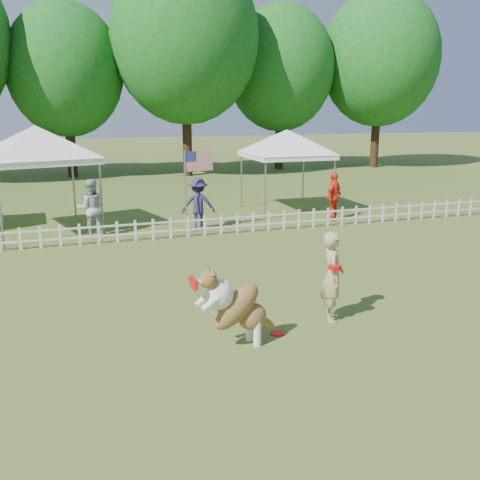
{
  "coord_description": "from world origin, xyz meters",
  "views": [
    {
      "loc": [
        -3.58,
        -7.72,
        3.65
      ],
      "look_at": [
        -0.33,
        2.0,
        1.1
      ],
      "focal_mm": 40.0,
      "sensor_mm": 36.0,
      "label": 1
    }
  ],
  "objects_px": {
    "dog": "(238,306)",
    "spectator_a": "(91,208)",
    "spectator_c": "(334,196)",
    "frisbee_on_turf": "(277,333)",
    "canopy_tent_left": "(40,181)",
    "handler": "(332,276)",
    "spectator_b": "(198,204)",
    "canopy_tent_right": "(286,172)",
    "flag_pole": "(186,192)"
  },
  "relations": [
    {
      "from": "dog",
      "to": "spectator_a",
      "type": "xyz_separation_m",
      "value": [
        -1.69,
        8.35,
        0.16
      ]
    },
    {
      "from": "spectator_c",
      "to": "frisbee_on_turf",
      "type": "bearing_deg",
      "value": 20.21
    },
    {
      "from": "canopy_tent_left",
      "to": "spectator_a",
      "type": "height_order",
      "value": "canopy_tent_left"
    },
    {
      "from": "canopy_tent_left",
      "to": "spectator_a",
      "type": "distance_m",
      "value": 1.87
    },
    {
      "from": "handler",
      "to": "spectator_b",
      "type": "distance_m",
      "value": 7.71
    },
    {
      "from": "frisbee_on_turf",
      "to": "canopy_tent_right",
      "type": "xyz_separation_m",
      "value": [
        4.4,
        9.95,
        1.4
      ]
    },
    {
      "from": "canopy_tent_right",
      "to": "spectator_a",
      "type": "relative_size",
      "value": 1.69
    },
    {
      "from": "spectator_a",
      "to": "spectator_c",
      "type": "height_order",
      "value": "spectator_a"
    },
    {
      "from": "canopy_tent_right",
      "to": "flag_pole",
      "type": "bearing_deg",
      "value": -150.16
    },
    {
      "from": "canopy_tent_right",
      "to": "spectator_b",
      "type": "xyz_separation_m",
      "value": [
        -3.73,
        -1.98,
        -0.63
      ]
    },
    {
      "from": "flag_pole",
      "to": "canopy_tent_right",
      "type": "bearing_deg",
      "value": 19.42
    },
    {
      "from": "canopy_tent_left",
      "to": "spectator_b",
      "type": "relative_size",
      "value": 1.95
    },
    {
      "from": "spectator_a",
      "to": "canopy_tent_right",
      "type": "bearing_deg",
      "value": -164.77
    },
    {
      "from": "frisbee_on_turf",
      "to": "canopy_tent_right",
      "type": "distance_m",
      "value": 10.97
    },
    {
      "from": "dog",
      "to": "canopy_tent_left",
      "type": "relative_size",
      "value": 0.44
    },
    {
      "from": "handler",
      "to": "spectator_c",
      "type": "relative_size",
      "value": 1.0
    },
    {
      "from": "handler",
      "to": "canopy_tent_right",
      "type": "height_order",
      "value": "canopy_tent_right"
    },
    {
      "from": "spectator_a",
      "to": "spectator_b",
      "type": "distance_m",
      "value": 3.15
    },
    {
      "from": "handler",
      "to": "canopy_tent_left",
      "type": "bearing_deg",
      "value": 49.69
    },
    {
      "from": "spectator_a",
      "to": "spectator_b",
      "type": "relative_size",
      "value": 1.06
    },
    {
      "from": "canopy_tent_left",
      "to": "frisbee_on_turf",
      "type": "bearing_deg",
      "value": -81.99
    },
    {
      "from": "canopy_tent_left",
      "to": "flag_pole",
      "type": "bearing_deg",
      "value": -36.01
    },
    {
      "from": "handler",
      "to": "canopy_tent_right",
      "type": "xyz_separation_m",
      "value": [
        3.27,
        9.68,
        0.62
      ]
    },
    {
      "from": "canopy_tent_right",
      "to": "flag_pole",
      "type": "height_order",
      "value": "canopy_tent_right"
    },
    {
      "from": "flag_pole",
      "to": "canopy_tent_left",
      "type": "bearing_deg",
      "value": 148.64
    },
    {
      "from": "dog",
      "to": "canopy_tent_left",
      "type": "xyz_separation_m",
      "value": [
        -3.05,
        9.42,
        0.86
      ]
    },
    {
      "from": "dog",
      "to": "spectator_c",
      "type": "distance_m",
      "value": 10.21
    },
    {
      "from": "spectator_c",
      "to": "handler",
      "type": "bearing_deg",
      "value": 25.4
    },
    {
      "from": "flag_pole",
      "to": "spectator_c",
      "type": "distance_m",
      "value": 5.09
    },
    {
      "from": "spectator_c",
      "to": "spectator_a",
      "type": "bearing_deg",
      "value": -37.22
    },
    {
      "from": "handler",
      "to": "spectator_b",
      "type": "height_order",
      "value": "handler"
    },
    {
      "from": "canopy_tent_left",
      "to": "dog",
      "type": "bearing_deg",
      "value": -86.77
    },
    {
      "from": "dog",
      "to": "canopy_tent_right",
      "type": "distance_m",
      "value": 11.48
    },
    {
      "from": "spectator_a",
      "to": "spectator_c",
      "type": "bearing_deg",
      "value": 179.1
    },
    {
      "from": "dog",
      "to": "flag_pole",
      "type": "bearing_deg",
      "value": 71.5
    },
    {
      "from": "canopy_tent_right",
      "to": "dog",
      "type": "bearing_deg",
      "value": -116.52
    },
    {
      "from": "frisbee_on_turf",
      "to": "spectator_a",
      "type": "bearing_deg",
      "value": 107.02
    },
    {
      "from": "handler",
      "to": "frisbee_on_turf",
      "type": "height_order",
      "value": "handler"
    },
    {
      "from": "handler",
      "to": "dog",
      "type": "distance_m",
      "value": 1.99
    },
    {
      "from": "spectator_b",
      "to": "canopy_tent_right",
      "type": "bearing_deg",
      "value": -136.87
    },
    {
      "from": "canopy_tent_right",
      "to": "spectator_b",
      "type": "height_order",
      "value": "canopy_tent_right"
    },
    {
      "from": "canopy_tent_right",
      "to": "flag_pole",
      "type": "xyz_separation_m",
      "value": [
        -4.2,
        -2.37,
        -0.18
      ]
    },
    {
      "from": "flag_pole",
      "to": "spectator_a",
      "type": "relative_size",
      "value": 1.47
    },
    {
      "from": "dog",
      "to": "canopy_tent_left",
      "type": "height_order",
      "value": "canopy_tent_left"
    },
    {
      "from": "frisbee_on_turf",
      "to": "spectator_c",
      "type": "height_order",
      "value": "spectator_c"
    },
    {
      "from": "frisbee_on_turf",
      "to": "flag_pole",
      "type": "relative_size",
      "value": 0.1
    },
    {
      "from": "frisbee_on_turf",
      "to": "spectator_b",
      "type": "bearing_deg",
      "value": 85.19
    },
    {
      "from": "frisbee_on_turf",
      "to": "canopy_tent_left",
      "type": "relative_size",
      "value": 0.08
    },
    {
      "from": "spectator_a",
      "to": "spectator_c",
      "type": "relative_size",
      "value": 1.05
    },
    {
      "from": "spectator_a",
      "to": "canopy_tent_left",
      "type": "bearing_deg",
      "value": -38.32
    }
  ]
}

